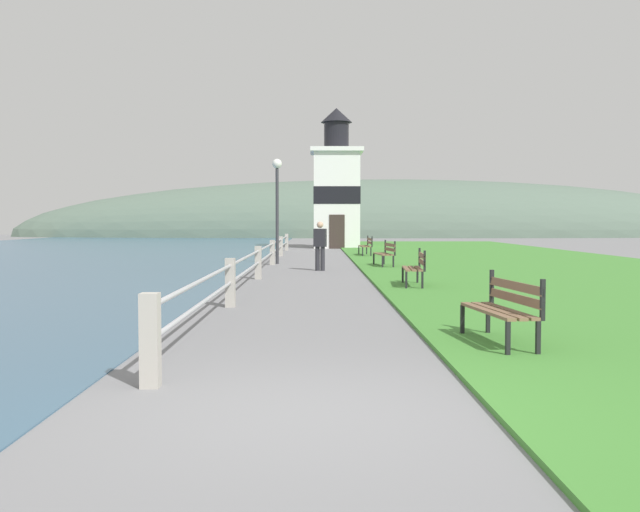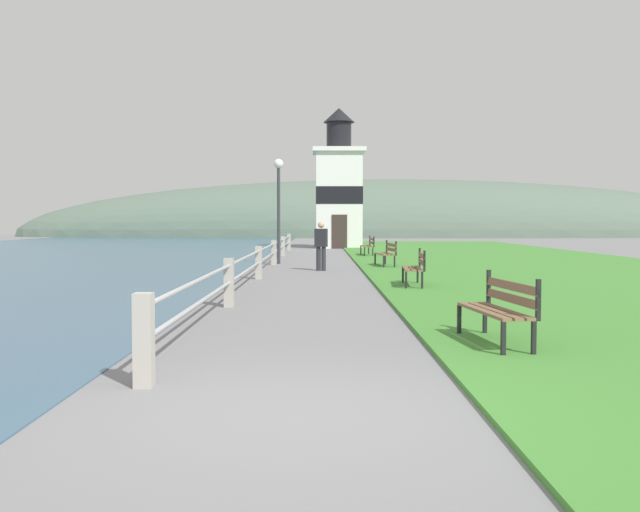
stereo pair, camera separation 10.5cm
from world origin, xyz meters
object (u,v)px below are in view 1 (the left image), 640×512
at_px(park_bench_near, 504,306).
at_px(park_bench_by_lighthouse, 367,245).
at_px(park_bench_midway, 416,266).
at_px(lamp_post, 277,191).
at_px(lighthouse, 336,190).
at_px(person_strolling, 320,244).
at_px(park_bench_far, 386,252).

distance_m(park_bench_near, park_bench_by_lighthouse, 23.60).
xyz_separation_m(park_bench_midway, lamp_post, (-3.88, 9.75, 2.20)).
bearing_deg(lighthouse, lamp_post, -99.47).
distance_m(park_bench_near, lamp_post, 18.42).
bearing_deg(lighthouse, park_bench_midway, -87.40).
distance_m(park_bench_midway, person_strolling, 6.44).
bearing_deg(lamp_post, person_strolling, -66.89).
xyz_separation_m(park_bench_midway, person_strolling, (-2.29, 6.01, 0.33)).
relative_size(park_bench_by_lighthouse, person_strolling, 1.11).
xyz_separation_m(park_bench_near, person_strolling, (-2.27, 14.13, 0.33)).
bearing_deg(park_bench_near, lighthouse, -95.16).
height_order(park_bench_by_lighthouse, person_strolling, person_strolling).
bearing_deg(park_bench_far, park_bench_near, 84.20).
bearing_deg(park_bench_near, park_bench_midway, -97.23).
xyz_separation_m(park_bench_near, park_bench_far, (0.04, 15.75, 0.00)).
bearing_deg(park_bench_by_lighthouse, park_bench_far, 88.55).
height_order(lighthouse, lamp_post, lighthouse).
height_order(park_bench_by_lighthouse, lighthouse, lighthouse).
bearing_deg(park_bench_midway, park_bench_by_lighthouse, -85.72).
height_order(park_bench_midway, park_bench_far, same).
bearing_deg(park_bench_by_lighthouse, person_strolling, 74.68).
height_order(lighthouse, person_strolling, lighthouse).
bearing_deg(lighthouse, park_bench_by_lighthouse, -84.05).
bearing_deg(park_bench_far, person_strolling, 29.36).
height_order(park_bench_midway, lamp_post, lamp_post).
xyz_separation_m(lighthouse, lamp_post, (-2.70, -16.21, -0.77)).
relative_size(park_bench_midway, person_strolling, 1.02).
distance_m(park_bench_far, person_strolling, 2.84).
bearing_deg(lighthouse, person_strolling, -93.17).
xyz_separation_m(park_bench_near, lighthouse, (-1.16, 34.08, 2.97)).
height_order(park_bench_far, lamp_post, lamp_post).
xyz_separation_m(lighthouse, person_strolling, (-1.11, -19.95, -2.64)).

